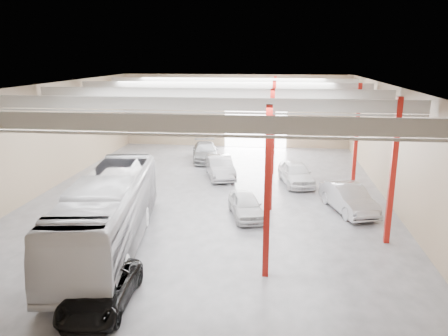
% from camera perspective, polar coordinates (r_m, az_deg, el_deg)
% --- Properties ---
extents(depot_shell, '(22.12, 32.12, 7.06)m').
position_cam_1_polar(depot_shell, '(27.38, -1.39, 6.54)').
color(depot_shell, '#4B4A50').
rests_on(depot_shell, ground).
extents(coach_bus, '(4.65, 12.51, 3.40)m').
position_cam_1_polar(coach_bus, '(21.10, -14.80, -5.57)').
color(coach_bus, silver).
rests_on(coach_bus, ground).
extents(black_sedan, '(2.28, 4.57, 1.24)m').
position_cam_1_polar(black_sedan, '(16.77, -15.73, -15.17)').
color(black_sedan, black).
rests_on(black_sedan, ground).
extents(car_row_a, '(2.59, 4.24, 1.35)m').
position_cam_1_polar(car_row_a, '(24.42, 2.87, -4.87)').
color(car_row_a, silver).
rests_on(car_row_a, ground).
extents(car_row_b, '(2.98, 5.07, 1.58)m').
position_cam_1_polar(car_row_b, '(32.12, -0.54, 0.13)').
color(car_row_b, '#A3A3A8').
rests_on(car_row_b, ground).
extents(car_row_c, '(3.08, 5.52, 1.51)m').
position_cam_1_polar(car_row_c, '(37.42, -2.47, 2.14)').
color(car_row_c, slate).
rests_on(car_row_c, ground).
extents(car_right_near, '(3.04, 5.09, 1.58)m').
position_cam_1_polar(car_right_near, '(26.16, 15.94, -3.83)').
color(car_right_near, '#A5A5A9').
rests_on(car_right_near, ground).
extents(car_right_far, '(2.82, 4.93, 1.58)m').
position_cam_1_polar(car_right_far, '(30.84, 9.38, -0.68)').
color(car_right_far, white).
rests_on(car_right_far, ground).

